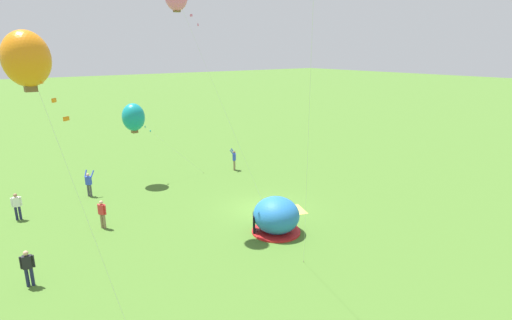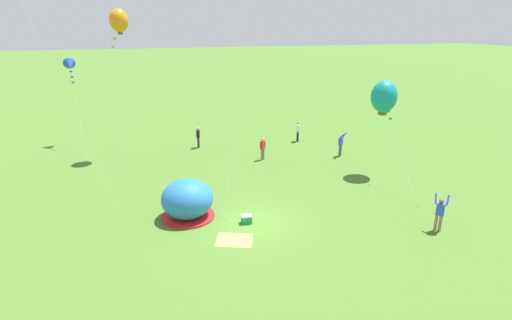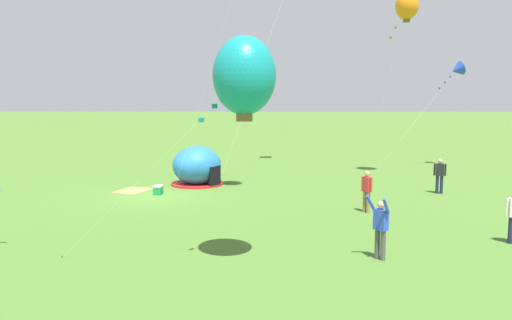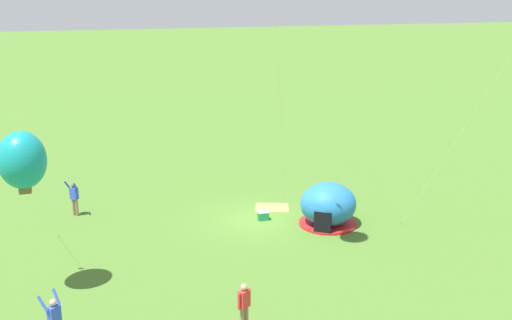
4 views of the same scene
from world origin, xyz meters
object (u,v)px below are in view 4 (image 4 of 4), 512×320
Objects in this scene: popup_tent at (328,205)px; cooler_box at (263,216)px; person_near_tent at (74,197)px; kite_teal at (22,160)px; person_with_toddler at (244,305)px; person_arms_raised at (54,320)px.

popup_tent reaches higher than cooler_box.
kite_teal reaches higher than person_near_tent.
popup_tent is 5.04× the size of cooler_box.
person_near_tent reaches higher than person_with_toddler.
kite_teal is at bearing 13.10° from popup_tent.
person_arms_raised reaches higher than cooler_box.
popup_tent is 14.24m from kite_teal.
popup_tent is at bearing 157.16° from person_near_tent.
popup_tent is 12.66m from person_near_tent.
person_with_toddler is 13.72m from person_near_tent.
person_with_toddler reaches higher than cooler_box.
person_near_tent is at bearing -20.91° from cooler_box.
person_near_tent is at bearing -93.97° from person_arms_raised.
person_near_tent is 0.30× the size of kite_teal.
person_near_tent is (-0.83, -11.88, 0.00)m from person_arms_raised.
person_with_toddler is at bearing 112.12° from person_near_tent.
kite_teal is (13.25, 3.08, 4.23)m from popup_tent.
kite_teal reaches higher than popup_tent.
kite_teal reaches higher than person_arms_raised.
kite_teal reaches higher than person_with_toddler.
cooler_box is (2.80, -1.53, -0.78)m from popup_tent.
cooler_box is at bearing 159.09° from person_near_tent.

